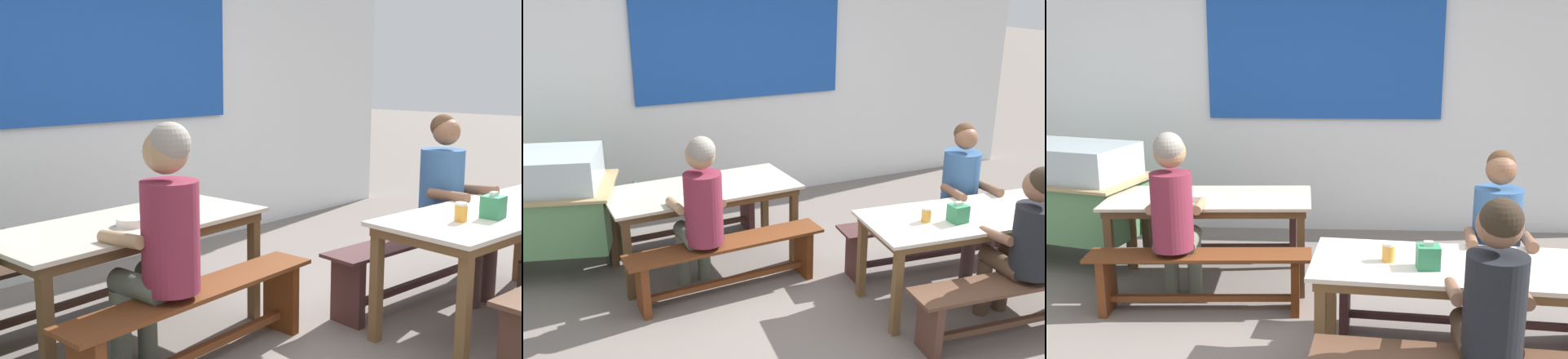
{
  "view_description": "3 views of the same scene",
  "coord_description": "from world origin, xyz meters",
  "views": [
    {
      "loc": [
        -3.01,
        -1.75,
        1.57
      ],
      "look_at": [
        -0.4,
        0.77,
        0.95
      ],
      "focal_mm": 43.36,
      "sensor_mm": 36.0,
      "label": 1
    },
    {
      "loc": [
        -2.25,
        -3.39,
        2.46
      ],
      "look_at": [
        -0.46,
        0.71,
        0.9
      ],
      "focal_mm": 40.59,
      "sensor_mm": 36.0,
      "label": 2
    },
    {
      "loc": [
        0.02,
        -3.46,
        1.99
      ],
      "look_at": [
        -0.17,
        0.44,
        1.07
      ],
      "focal_mm": 42.29,
      "sensor_mm": 36.0,
      "label": 3
    }
  ],
  "objects": [
    {
      "name": "ground_plane",
      "position": [
        0.0,
        0.0,
        0.0
      ],
      "size": [
        40.0,
        40.0,
        0.0
      ],
      "primitive_type": "plane",
      "color": "slate"
    },
    {
      "name": "bench_near_back",
      "position": [
        0.87,
        0.4,
        0.3
      ],
      "size": [
        1.83,
        0.46,
        0.45
      ],
      "color": "#46292A",
      "rests_on": "ground_plane"
    },
    {
      "name": "dining_table_far",
      "position": [
        -1.0,
        1.24,
        0.65
      ],
      "size": [
        1.66,
        0.82,
        0.73
      ],
      "color": "beige",
      "rests_on": "ground_plane"
    },
    {
      "name": "backdrop_wall",
      "position": [
        -0.0,
        2.76,
        1.49
      ],
      "size": [
        7.15,
        0.23,
        2.84
      ],
      "color": "white",
      "rests_on": "ground_plane"
    },
    {
      "name": "soup_bowl",
      "position": [
        -1.05,
        1.14,
        0.75
      ],
      "size": [
        0.18,
        0.18,
        0.05
      ],
      "primitive_type": "cylinder",
      "color": "silver",
      "rests_on": "dining_table_far"
    },
    {
      "name": "person_left_back_turned",
      "position": [
        -1.15,
        0.73,
        0.77
      ],
      "size": [
        0.42,
        0.52,
        1.34
      ],
      "color": "#5F6858",
      "rests_on": "ground_plane"
    },
    {
      "name": "bench_near_front",
      "position": [
        0.76,
        -0.72,
        0.3
      ],
      "size": [
        1.74,
        0.46,
        0.45
      ],
      "color": "brown",
      "rests_on": "ground_plane"
    },
    {
      "name": "tissue_box",
      "position": [
        0.53,
        -0.23,
        0.79
      ],
      "size": [
        0.12,
        0.11,
        0.16
      ],
      "color": "#318156",
      "rests_on": "dining_table_near"
    },
    {
      "name": "bench_far_back",
      "position": [
        -1.03,
        1.81,
        0.3
      ],
      "size": [
        1.56,
        0.36,
        0.45
      ],
      "color": "#452D23",
      "rests_on": "ground_plane"
    },
    {
      "name": "condiment_jar",
      "position": [
        0.32,
        -0.13,
        0.78
      ],
      "size": [
        0.07,
        0.07,
        0.11
      ],
      "color": "gold",
      "rests_on": "dining_table_near"
    },
    {
      "name": "person_right_near_table",
      "position": [
        1.05,
        0.31,
        0.72
      ],
      "size": [
        0.45,
        0.57,
        1.28
      ],
      "color": "#4D3633",
      "rests_on": "ground_plane"
    },
    {
      "name": "dining_table_near",
      "position": [
        0.81,
        -0.16,
        0.66
      ],
      "size": [
        1.92,
        0.87,
        0.73
      ],
      "color": "beige",
      "rests_on": "ground_plane"
    },
    {
      "name": "bench_far_front",
      "position": [
        -0.97,
        0.68,
        0.3
      ],
      "size": [
        1.64,
        0.37,
        0.45
      ],
      "color": "brown",
      "rests_on": "ground_plane"
    },
    {
      "name": "person_near_front",
      "position": [
        0.78,
        -0.65,
        0.73
      ],
      "size": [
        0.41,
        0.54,
        1.27
      ],
      "color": "#4A3726",
      "rests_on": "ground_plane"
    }
  ]
}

